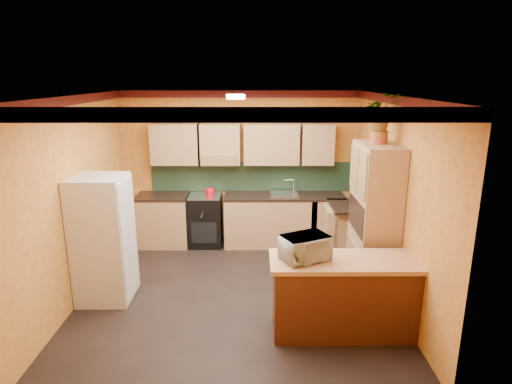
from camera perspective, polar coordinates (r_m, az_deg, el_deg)
room_shell at (r=5.78m, az=-2.58°, el=6.76°), size 4.24×4.24×2.72m
base_cabinets_back at (r=7.65m, az=-2.08°, el=-3.86°), size 3.65×0.60×0.88m
countertop_back at (r=7.51m, az=-2.11°, el=-0.54°), size 3.65×0.62×0.04m
stove at (r=7.69m, az=-6.75°, el=-3.73°), size 0.58×0.58×0.91m
kettle at (r=7.48m, az=-6.15°, el=0.09°), size 0.22×0.22×0.18m
sink at (r=7.52m, az=3.80°, el=-0.28°), size 0.48×0.40×0.03m
base_cabinets_right at (r=7.23m, az=12.18°, el=-5.36°), size 0.60×0.80×0.88m
countertop_right at (r=7.08m, az=12.38°, el=-1.87°), size 0.62×0.80×0.04m
fridge at (r=6.04m, az=-19.74°, el=-5.94°), size 0.68×0.66×1.70m
pantry at (r=5.93m, az=15.42°, el=-3.91°), size 0.48×0.90×2.10m
fern_pot at (r=5.72m, az=16.08°, el=7.03°), size 0.22×0.22×0.16m
fern at (r=5.69m, az=16.31°, el=10.19°), size 0.45×0.40×0.47m
breakfast_bar at (r=5.23m, az=12.57°, el=-13.66°), size 1.80×0.55×0.88m
bar_top at (r=5.03m, az=12.88°, el=-9.00°), size 1.90×0.65×0.05m
microwave at (r=4.87m, az=6.55°, el=-7.38°), size 0.62×0.54×0.28m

